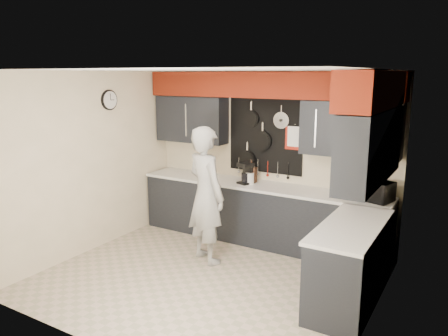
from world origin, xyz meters
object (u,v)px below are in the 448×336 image
Objects in this scene: utensil_crock at (250,178)px; coffee_maker at (246,173)px; knife_block at (253,175)px; person at (206,195)px; microwave at (373,191)px.

coffee_maker is (-0.06, -0.00, 0.08)m from utensil_crock.
person reaches higher than knife_block.
coffee_maker is 0.17× the size of person.
microwave reaches higher than knife_block.
person is at bearing -100.60° from utensil_crock.
utensil_crock is at bearing -76.47° from person.
knife_block is at bearing -75.67° from person.
utensil_crock is 0.52× the size of coffee_maker.
microwave is 1.87m from coffee_maker.
coffee_maker reaches higher than knife_block.
person is at bearing -105.21° from knife_block.
microwave is 2.22m from person.
coffee_maker reaches higher than microwave.
microwave is 1.81m from utensil_crock.
utensil_crock is 0.10m from coffee_maker.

